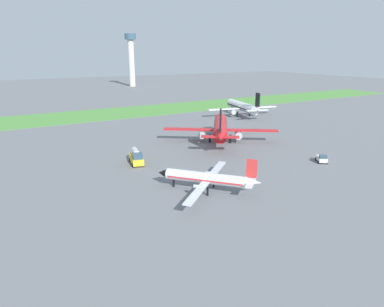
{
  "coord_description": "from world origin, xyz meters",
  "views": [
    {
      "loc": [
        -31.62,
        -60.12,
        24.14
      ],
      "look_at": [
        4.91,
        2.0,
        3.0
      ],
      "focal_mm": 32.29,
      "sensor_mm": 36.0,
      "label": 1
    }
  ],
  "objects_px": {
    "airplane_foreground_turboprop": "(207,178)",
    "pushback_tug_midfield": "(322,159)",
    "airplane_parked_jet_far": "(243,107)",
    "airplane_midfield_jet": "(220,128)",
    "fuel_truck_near_gate": "(136,157)",
    "control_tower": "(131,56)"
  },
  "relations": [
    {
      "from": "airplane_parked_jet_far",
      "to": "pushback_tug_midfield",
      "type": "height_order",
      "value": "airplane_parked_jet_far"
    },
    {
      "from": "airplane_foreground_turboprop",
      "to": "airplane_parked_jet_far",
      "type": "relative_size",
      "value": 0.62
    },
    {
      "from": "airplane_foreground_turboprop",
      "to": "airplane_parked_jet_far",
      "type": "distance_m",
      "value": 78.45
    },
    {
      "from": "airplane_midfield_jet",
      "to": "pushback_tug_midfield",
      "type": "xyz_separation_m",
      "value": [
        9.17,
        -27.28,
        -3.12
      ]
    },
    {
      "from": "airplane_foreground_turboprop",
      "to": "airplane_midfield_jet",
      "type": "height_order",
      "value": "airplane_midfield_jet"
    },
    {
      "from": "airplane_foreground_turboprop",
      "to": "airplane_midfield_jet",
      "type": "distance_m",
      "value": 36.2
    },
    {
      "from": "fuel_truck_near_gate",
      "to": "pushback_tug_midfield",
      "type": "height_order",
      "value": "fuel_truck_near_gate"
    },
    {
      "from": "airplane_foreground_turboprop",
      "to": "airplane_midfield_jet",
      "type": "relative_size",
      "value": 0.66
    },
    {
      "from": "airplane_parked_jet_far",
      "to": "pushback_tug_midfield",
      "type": "xyz_separation_m",
      "value": [
        -21.84,
        -56.32,
        -2.8
      ]
    },
    {
      "from": "airplane_parked_jet_far",
      "to": "airplane_midfield_jet",
      "type": "bearing_deg",
      "value": 145.35
    },
    {
      "from": "airplane_foreground_turboprop",
      "to": "pushback_tug_midfield",
      "type": "xyz_separation_m",
      "value": [
        31.71,
        1.0,
        -1.56
      ]
    },
    {
      "from": "fuel_truck_near_gate",
      "to": "control_tower",
      "type": "bearing_deg",
      "value": 171.49
    },
    {
      "from": "fuel_truck_near_gate",
      "to": "pushback_tug_midfield",
      "type": "bearing_deg",
      "value": 73.14
    },
    {
      "from": "airplane_foreground_turboprop",
      "to": "pushback_tug_midfield",
      "type": "distance_m",
      "value": 31.77
    },
    {
      "from": "pushback_tug_midfield",
      "to": "control_tower",
      "type": "height_order",
      "value": "control_tower"
    },
    {
      "from": "fuel_truck_near_gate",
      "to": "control_tower",
      "type": "xyz_separation_m",
      "value": [
        66.77,
        175.86,
        20.25
      ]
    },
    {
      "from": "airplane_parked_jet_far",
      "to": "pushback_tug_midfield",
      "type": "relative_size",
      "value": 7.28
    },
    {
      "from": "fuel_truck_near_gate",
      "to": "airplane_foreground_turboprop",
      "type": "bearing_deg",
      "value": 25.64
    },
    {
      "from": "airplane_parked_jet_far",
      "to": "pushback_tug_midfield",
      "type": "distance_m",
      "value": 60.47
    },
    {
      "from": "pushback_tug_midfield",
      "to": "control_tower",
      "type": "distance_m",
      "value": 199.76
    },
    {
      "from": "fuel_truck_near_gate",
      "to": "airplane_midfield_jet",
      "type": "bearing_deg",
      "value": 116.01
    },
    {
      "from": "airplane_midfield_jet",
      "to": "fuel_truck_near_gate",
      "type": "distance_m",
      "value": 28.57
    }
  ]
}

